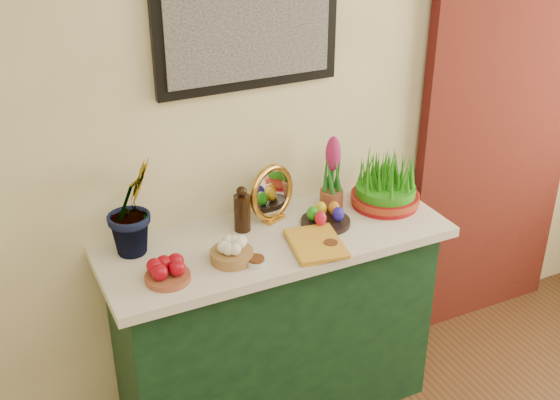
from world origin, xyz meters
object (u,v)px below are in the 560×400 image
(mirror, at_px, (272,194))
(book, at_px, (292,247))
(wheatgrass_sabzeh, at_px, (386,183))
(sideboard, at_px, (275,329))
(hyacinth_green, at_px, (130,192))

(mirror, bearing_deg, book, -99.10)
(book, bearing_deg, wheatgrass_sabzeh, 28.03)
(sideboard, distance_m, mirror, 0.60)
(hyacinth_green, height_order, wheatgrass_sabzeh, hyacinth_green)
(mirror, height_order, wheatgrass_sabzeh, same)
(hyacinth_green, xyz_separation_m, wheatgrass_sabzeh, (1.06, -0.10, -0.14))
(sideboard, height_order, hyacinth_green, hyacinth_green)
(mirror, relative_size, wheatgrass_sabzeh, 0.82)
(book, distance_m, wheatgrass_sabzeh, 0.56)
(book, xyz_separation_m, wheatgrass_sabzeh, (0.53, 0.17, 0.09))
(book, bearing_deg, hyacinth_green, 164.46)
(mirror, bearing_deg, sideboard, -111.26)
(sideboard, relative_size, hyacinth_green, 2.63)
(sideboard, distance_m, hyacinth_green, 0.89)
(mirror, distance_m, wheatgrass_sabzeh, 0.50)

